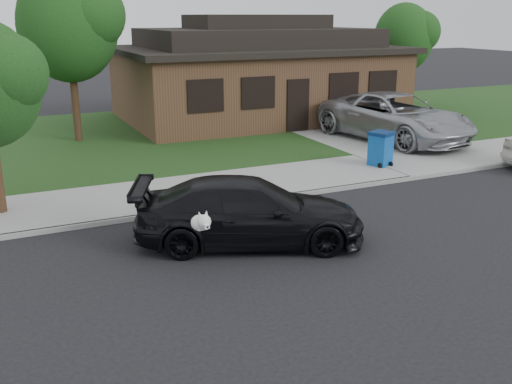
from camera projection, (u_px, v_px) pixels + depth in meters
name	position (u px, v px, depth m)	size (l,w,h in m)	color
ground	(379.00, 240.00, 12.58)	(120.00, 120.00, 0.00)	black
sidewalk	(276.00, 180.00, 16.89)	(60.00, 3.00, 0.12)	gray
curb	(301.00, 194.00, 15.59)	(60.00, 0.12, 0.12)	gray
lawn	(190.00, 132.00, 23.82)	(60.00, 13.00, 0.13)	#193814
driveway	(351.00, 133.00, 23.63)	(4.50, 13.00, 0.14)	gray
sedan	(249.00, 212.00, 12.20)	(5.28, 3.70, 1.42)	black
minivan	(395.00, 117.00, 21.78)	(2.95, 6.39, 1.78)	#A5A7AC
recycling_bin	(381.00, 148.00, 18.22)	(0.86, 0.86, 1.09)	#0E4A9A
house	(257.00, 74.00, 26.55)	(12.60, 8.60, 4.65)	#422B1C
tree_0	(73.00, 23.00, 20.66)	(3.78, 3.60, 6.34)	#332114
tree_1	(407.00, 37.00, 28.84)	(3.15, 3.00, 5.25)	#332114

